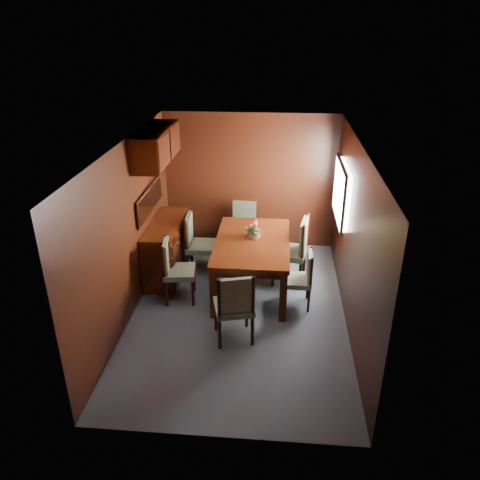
# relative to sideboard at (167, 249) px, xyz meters

# --- Properties ---
(ground) EXTENTS (4.50, 4.50, 0.00)m
(ground) POSITION_rel_sideboard_xyz_m (1.25, -1.00, -0.45)
(ground) COLOR #3C4651
(ground) RESTS_ON ground
(room_shell) EXTENTS (3.06, 4.52, 2.41)m
(room_shell) POSITION_rel_sideboard_xyz_m (1.15, -0.67, 1.18)
(room_shell) COLOR black
(room_shell) RESTS_ON ground
(sideboard) EXTENTS (0.48, 1.40, 0.90)m
(sideboard) POSITION_rel_sideboard_xyz_m (0.00, 0.00, 0.00)
(sideboard) COLOR black
(sideboard) RESTS_ON ground
(dining_table) EXTENTS (1.10, 1.76, 0.82)m
(dining_table) POSITION_rel_sideboard_xyz_m (1.39, -0.37, 0.26)
(dining_table) COLOR black
(dining_table) RESTS_ON ground
(chair_left_near) EXTENTS (0.49, 0.51, 0.96)m
(chair_left_near) POSITION_rel_sideboard_xyz_m (0.28, -0.74, 0.09)
(chair_left_near) COLOR black
(chair_left_near) RESTS_ON ground
(chair_left_far) EXTENTS (0.48, 0.50, 1.02)m
(chair_left_far) POSITION_rel_sideboard_xyz_m (0.47, 0.08, 0.11)
(chair_left_far) COLOR black
(chair_left_far) RESTS_ON ground
(chair_right_near) EXTENTS (0.40, 0.41, 0.87)m
(chair_right_near) POSITION_rel_sideboard_xyz_m (2.13, -0.75, 0.03)
(chair_right_near) COLOR black
(chair_right_near) RESTS_ON ground
(chair_right_far) EXTENTS (0.57, 0.59, 1.09)m
(chair_right_far) POSITION_rel_sideboard_xyz_m (2.04, -0.08, 0.15)
(chair_right_far) COLOR black
(chair_right_far) RESTS_ON ground
(chair_head) EXTENTS (0.58, 0.57, 1.01)m
(chair_head) POSITION_rel_sideboard_xyz_m (1.25, -1.69, 0.11)
(chair_head) COLOR black
(chair_head) RESTS_ON ground
(chair_foot) EXTENTS (0.49, 0.48, 0.94)m
(chair_foot) POSITION_rel_sideboard_xyz_m (1.16, 0.90, 0.07)
(chair_foot) COLOR black
(chair_foot) RESTS_ON ground
(flower_centerpiece) EXTENTS (0.24, 0.24, 0.24)m
(flower_centerpiece) POSITION_rel_sideboard_xyz_m (1.39, -0.22, 0.49)
(flower_centerpiece) COLOR #A74D33
(flower_centerpiece) RESTS_ON dining_table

